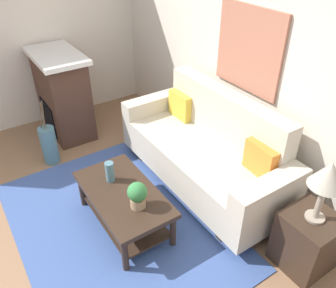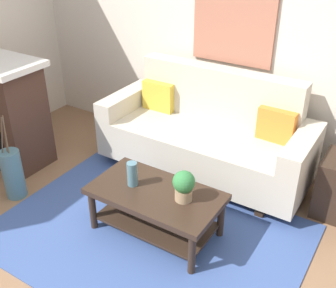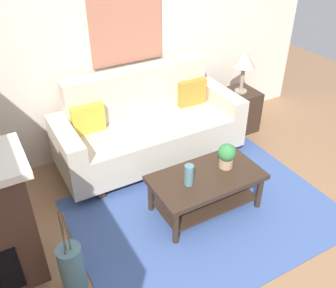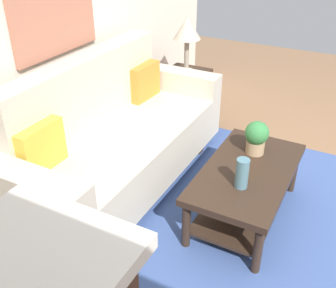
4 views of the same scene
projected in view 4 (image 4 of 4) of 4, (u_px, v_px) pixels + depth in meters
ground_plane at (319, 244)px, 2.81m from camera, size 9.14×9.14×0.00m
wall_back at (53, 15)px, 3.01m from camera, size 5.14×0.10×2.70m
area_rug at (250, 221)px, 3.01m from camera, size 2.57×1.86×0.01m
couch at (116, 140)px, 3.22m from camera, size 2.16×0.84×1.08m
throw_pillow_mustard at (40, 147)px, 2.64m from camera, size 0.36×0.12×0.32m
throw_pillow_orange at (144, 81)px, 3.65m from camera, size 0.37×0.14×0.32m
coffee_table at (246, 183)px, 2.91m from camera, size 1.10×0.60×0.43m
tabletop_vase at (242, 173)px, 2.62m from camera, size 0.09×0.09×0.21m
potted_plant_tabletop at (256, 136)px, 2.98m from camera, size 0.18×0.18×0.26m
side_table at (186, 96)px, 4.36m from camera, size 0.44×0.44×0.56m
table_lamp at (187, 30)px, 4.00m from camera, size 0.28×0.28×0.57m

